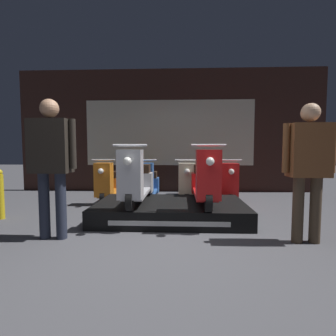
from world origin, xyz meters
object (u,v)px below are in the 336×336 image
object	(u,v)px
scooter_backrow_1	(148,184)
scooter_backrow_0	(111,184)
scooter_backrow_2	(186,184)
person_right_browsing	(309,161)
person_left_browsing	(51,156)
scooter_display_right	(204,181)
street_bollard	(0,194)
scooter_display_left	(137,181)
scooter_backrow_3	(224,184)

from	to	relation	value
scooter_backrow_1	scooter_backrow_0	bearing A→B (deg)	180.00
scooter_backrow_1	scooter_backrow_2	size ratio (longest dim) A/B	1.00
scooter_backrow_0	person_right_browsing	size ratio (longest dim) A/B	1.00
scooter_backrow_0	person_right_browsing	bearing A→B (deg)	-39.87
person_left_browsing	scooter_backrow_2	bearing A→B (deg)	55.81
scooter_backrow_1	person_left_browsing	size ratio (longest dim) A/B	0.96
scooter_backrow_0	scooter_backrow_1	xyz separation A→B (m)	(0.84, 0.00, 0.00)
scooter_backrow_2	person_right_browsing	size ratio (longest dim) A/B	1.00
scooter_backrow_0	scooter_display_right	bearing A→B (deg)	-39.99
street_bollard	scooter_display_right	bearing A→B (deg)	1.52
scooter_backrow_1	scooter_display_right	bearing A→B (deg)	-56.03
scooter_display_left	scooter_backrow_0	size ratio (longest dim) A/B	1.00
scooter_backrow_0	person_right_browsing	xyz separation A→B (m)	(3.07, -2.56, 0.64)
person_left_browsing	scooter_display_right	bearing A→B (deg)	25.50
scooter_backrow_3	person_right_browsing	size ratio (longest dim) A/B	1.00
scooter_display_left	street_bollard	size ratio (longest dim) A/B	2.07
scooter_backrow_0	scooter_backrow_3	size ratio (longest dim) A/B	1.00
scooter_backrow_1	street_bollard	world-z (taller)	scooter_backrow_1
scooter_backrow_3	person_left_browsing	bearing A→B (deg)	-135.16
scooter_backrow_2	street_bollard	size ratio (longest dim) A/B	2.07
person_right_browsing	street_bollard	xyz separation A→B (m)	(-4.43, 0.86, -0.59)
person_left_browsing	street_bollard	bearing A→B (deg)	146.37
scooter_backrow_1	street_bollard	bearing A→B (deg)	-142.33
scooter_display_left	scooter_backrow_2	size ratio (longest dim) A/B	1.00
person_left_browsing	scooter_display_left	bearing A→B (deg)	45.91
scooter_backrow_2	person_left_browsing	size ratio (longest dim) A/B	0.96
scooter_display_right	scooter_backrow_2	world-z (taller)	scooter_display_right
scooter_backrow_1	street_bollard	xyz separation A→B (m)	(-2.20, -1.70, 0.05)
scooter_backrow_0	street_bollard	size ratio (longest dim) A/B	2.07
scooter_backrow_1	scooter_backrow_3	size ratio (longest dim) A/B	1.00
scooter_backrow_2	street_bollard	world-z (taller)	scooter_backrow_2
scooter_backrow_1	person_left_browsing	bearing A→B (deg)	-109.45
scooter_backrow_3	person_left_browsing	world-z (taller)	person_left_browsing
scooter_display_left	scooter_backrow_1	size ratio (longest dim) A/B	1.00
person_right_browsing	scooter_backrow_1	bearing A→B (deg)	131.06
scooter_display_left	scooter_backrow_2	xyz separation A→B (m)	(0.82, 1.61, -0.27)
scooter_backrow_2	person_left_browsing	xyz separation A→B (m)	(-1.74, -2.56, 0.70)
scooter_backrow_2	scooter_backrow_3	distance (m)	0.84
scooter_display_left	scooter_display_right	world-z (taller)	same
scooter_backrow_2	scooter_backrow_3	size ratio (longest dim) A/B	1.00
scooter_backrow_3	scooter_backrow_1	bearing A→B (deg)	180.00
scooter_display_left	person_left_browsing	world-z (taller)	person_left_browsing
scooter_backrow_1	person_left_browsing	xyz separation A→B (m)	(-0.90, -2.56, 0.70)
scooter_display_right	scooter_backrow_3	size ratio (longest dim) A/B	1.00
scooter_backrow_0	scooter_backrow_1	size ratio (longest dim) A/B	1.00
scooter_backrow_2	person_right_browsing	bearing A→B (deg)	-61.42
person_right_browsing	street_bollard	distance (m)	4.55
scooter_display_right	street_bollard	bearing A→B (deg)	-178.48
scooter_display_left	scooter_backrow_1	xyz separation A→B (m)	(-0.02, 1.61, -0.27)
scooter_display_left	street_bollard	bearing A→B (deg)	-177.75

